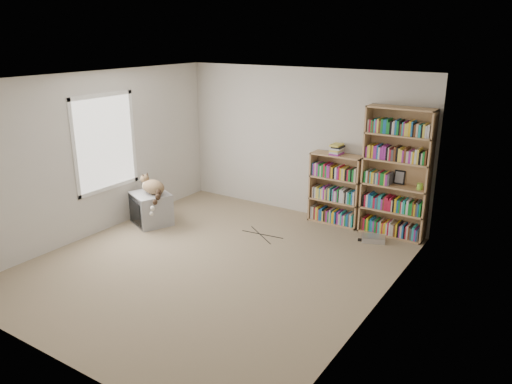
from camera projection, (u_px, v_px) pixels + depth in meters
The scene contains 17 objects.
floor at pixel (214, 264), 6.86m from camera, with size 4.50×5.00×0.01m, color gray.
wall_back at pixel (302, 143), 8.47m from camera, with size 4.50×0.02×2.50m, color beige.
wall_front at pixel (41, 242), 4.48m from camera, with size 4.50×0.02×2.50m, color beige.
wall_left at pixel (95, 155), 7.64m from camera, with size 0.02×5.00×2.50m, color beige.
wall_right at pixel (379, 209), 5.31m from camera, with size 0.02×5.00×2.50m, color beige.
ceiling at pixel (209, 79), 6.09m from camera, with size 4.50×5.00×0.02m, color white.
window at pixel (105, 143), 7.75m from camera, with size 0.02×1.22×1.52m, color white.
crt_tv at pixel (152, 209), 8.24m from camera, with size 0.77×0.74×0.53m.
cat at pixel (153, 190), 8.06m from camera, with size 0.62×0.52×0.51m.
bookcase_tall at pixel (396, 177), 7.57m from camera, with size 1.00×0.30×2.00m.
bookcase_short at pixel (336, 192), 8.20m from camera, with size 0.85×0.30×1.17m.
book_stack at pixel (337, 149), 7.96m from camera, with size 0.20×0.26×0.17m, color #A51633.
green_mug at pixel (420, 186), 7.39m from camera, with size 0.09×0.09×0.09m, color #85CA39.
framed_print at pixel (400, 177), 7.63m from camera, with size 0.16×0.01×0.22m, color black.
dvd_player at pixel (373, 239), 7.60m from camera, with size 0.34×0.25×0.08m, color #BABABF.
wall_outlet at pixel (147, 195), 8.72m from camera, with size 0.01×0.08×0.13m, color silver.
floor_cables at pixel (285, 234), 7.85m from camera, with size 1.20×0.70×0.01m, color black, non-canonical shape.
Camera 1 is at (3.87, -4.91, 3.06)m, focal length 35.00 mm.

